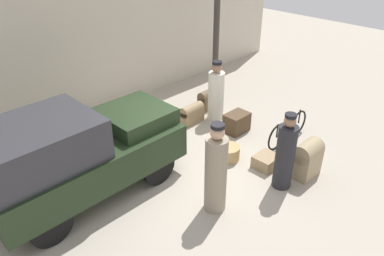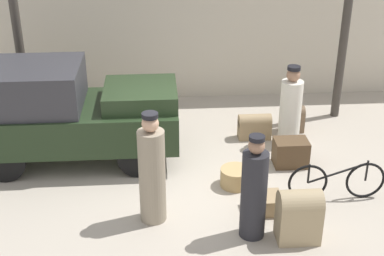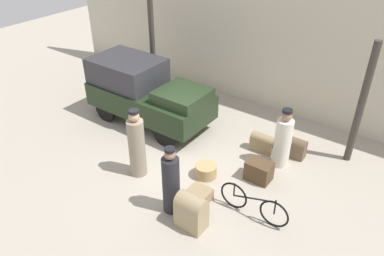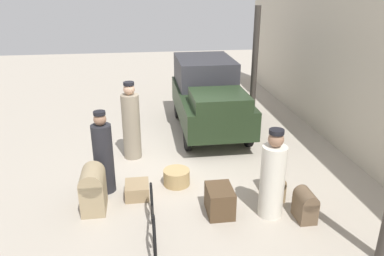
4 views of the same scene
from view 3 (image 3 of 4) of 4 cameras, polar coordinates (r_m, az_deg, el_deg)
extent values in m
plane|color=#A89E8E|center=(10.23, -1.57, -4.65)|extent=(30.00, 30.00, 0.00)
cube|color=beige|center=(12.32, 10.12, 13.27)|extent=(16.00, 0.15, 4.50)
cylinder|color=#38332D|center=(13.06, -6.03, 11.92)|extent=(0.19, 0.19, 3.32)
cylinder|color=#38332D|center=(10.23, 24.38, 3.19)|extent=(0.19, 0.19, 3.32)
cylinder|color=black|center=(11.60, 0.70, 2.48)|extent=(0.78, 0.12, 0.78)
cylinder|color=black|center=(10.55, -4.22, -0.93)|extent=(0.78, 0.12, 0.78)
cylinder|color=black|center=(12.97, -8.01, 5.51)|extent=(0.78, 0.12, 0.78)
cylinder|color=black|center=(12.03, -13.07, 2.73)|extent=(0.78, 0.12, 0.78)
cube|color=black|center=(11.55, -6.42, 4.27)|extent=(3.86, 1.73, 0.72)
cube|color=#2D2D33|center=(11.79, -9.84, 8.60)|extent=(2.12, 1.59, 0.77)
cube|color=black|center=(10.59, -1.47, 4.95)|extent=(1.35, 1.35, 0.32)
torus|color=black|center=(8.35, 12.38, -12.66)|extent=(0.68, 0.04, 0.68)
torus|color=black|center=(8.64, 6.38, -10.16)|extent=(0.68, 0.04, 0.68)
cylinder|color=black|center=(8.37, 9.41, -10.58)|extent=(1.00, 0.04, 0.37)
cylinder|color=black|center=(8.52, 6.45, -9.29)|extent=(0.04, 0.04, 0.35)
cylinder|color=black|center=(8.22, 12.53, -11.72)|extent=(0.04, 0.04, 0.38)
cylinder|color=tan|center=(9.55, 2.13, -6.51)|extent=(0.55, 0.55, 0.33)
cylinder|color=#232328|center=(8.30, -3.21, -8.68)|extent=(0.39, 0.39, 1.41)
sphere|color=#936B51|center=(7.78, -3.39, -4.05)|extent=(0.24, 0.24, 0.24)
cylinder|color=black|center=(7.71, -3.42, -3.31)|extent=(0.23, 0.23, 0.07)
cylinder|color=gray|center=(9.37, -8.39, -3.04)|extent=(0.42, 0.42, 1.56)
sphere|color=tan|center=(8.89, -8.84, 1.76)|extent=(0.26, 0.26, 0.26)
cylinder|color=black|center=(8.82, -8.91, 2.50)|extent=(0.25, 0.25, 0.07)
cylinder|color=silver|center=(9.92, 13.63, -2.23)|extent=(0.44, 0.44, 1.35)
sphere|color=#936B51|center=(9.50, 14.24, 1.81)|extent=(0.27, 0.27, 0.27)
cylinder|color=black|center=(9.44, 14.35, 2.54)|extent=(0.26, 0.26, 0.07)
cube|color=brown|center=(10.56, 15.66, -3.31)|extent=(0.46, 0.31, 0.42)
cylinder|color=brown|center=(10.45, 15.82, -2.38)|extent=(0.46, 0.31, 0.31)
cube|color=#937A56|center=(8.89, 1.12, -10.13)|extent=(0.53, 0.46, 0.28)
cube|color=#4C3823|center=(9.54, 10.15, -6.45)|extent=(0.63, 0.46, 0.51)
cube|color=#937A56|center=(10.60, 10.70, -2.56)|extent=(0.67, 0.30, 0.39)
cylinder|color=#937A56|center=(10.49, 10.81, -1.69)|extent=(0.67, 0.30, 0.30)
cube|color=#9E8966|center=(8.17, -0.11, -13.16)|extent=(0.64, 0.43, 0.63)
cylinder|color=#9E8966|center=(7.95, -0.11, -11.55)|extent=(0.64, 0.43, 0.43)
camera|label=1|loc=(10.02, -46.16, 16.27)|focal=35.00mm
camera|label=2|loc=(5.85, -69.64, 0.04)|focal=50.00mm
camera|label=4|loc=(6.62, 56.61, -2.33)|focal=35.00mm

